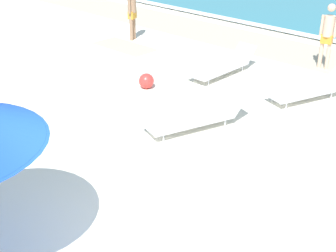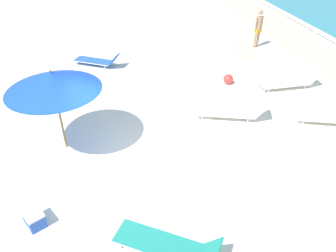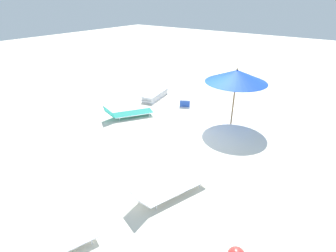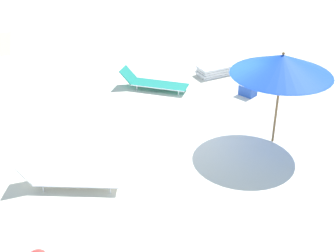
{
  "view_description": "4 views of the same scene",
  "coord_description": "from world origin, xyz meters",
  "px_view_note": "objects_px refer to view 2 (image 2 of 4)",
  "views": [
    {
      "loc": [
        3.91,
        -3.31,
        4.36
      ],
      "look_at": [
        -0.81,
        1.7,
        0.91
      ],
      "focal_mm": 50.0,
      "sensor_mm": 36.0,
      "label": 1
    },
    {
      "loc": [
        6.72,
        -0.45,
        5.74
      ],
      "look_at": [
        -0.27,
        1.06,
        0.87
      ],
      "focal_mm": 35.0,
      "sensor_mm": 36.0,
      "label": 2
    },
    {
      "loc": [
        -4.88,
        7.84,
        4.89
      ],
      "look_at": [
        -0.27,
        1.6,
        0.99
      ],
      "focal_mm": 28.0,
      "sensor_mm": 36.0,
      "label": 3
    },
    {
      "loc": [
        -10.18,
        3.71,
        6.08
      ],
      "look_at": [
        -0.95,
        1.0,
        0.76
      ],
      "focal_mm": 50.0,
      "sensor_mm": 36.0,
      "label": 4
    }
  ],
  "objects_px": {
    "beach_umbrella": "(52,82)",
    "cooler_box": "(34,218)",
    "sun_lounger_near_water_left": "(290,82)",
    "beachgoer_wading_adult": "(259,26)",
    "sun_lounger_near_water_right": "(167,245)",
    "beach_ball": "(228,79)",
    "sun_lounger_beside_umbrella": "(332,117)",
    "sun_lounger_mid_beach_solo": "(98,60)",
    "sun_lounger_under_umbrella": "(232,112)"
  },
  "relations": [
    {
      "from": "sun_lounger_under_umbrella",
      "to": "sun_lounger_mid_beach_solo",
      "type": "distance_m",
      "value": 6.53
    },
    {
      "from": "beach_umbrella",
      "to": "cooler_box",
      "type": "height_order",
      "value": "beach_umbrella"
    },
    {
      "from": "sun_lounger_near_water_left",
      "to": "sun_lounger_mid_beach_solo",
      "type": "distance_m",
      "value": 7.82
    },
    {
      "from": "sun_lounger_near_water_right",
      "to": "sun_lounger_mid_beach_solo",
      "type": "bearing_deg",
      "value": -141.05
    },
    {
      "from": "beach_umbrella",
      "to": "cooler_box",
      "type": "xyz_separation_m",
      "value": [
        2.68,
        -0.54,
        -1.87
      ]
    },
    {
      "from": "sun_lounger_beside_umbrella",
      "to": "sun_lounger_mid_beach_solo",
      "type": "distance_m",
      "value": 9.27
    },
    {
      "from": "sun_lounger_beside_umbrella",
      "to": "beach_ball",
      "type": "height_order",
      "value": "sun_lounger_beside_umbrella"
    },
    {
      "from": "sun_lounger_near_water_left",
      "to": "sun_lounger_near_water_right",
      "type": "bearing_deg",
      "value": -44.5
    },
    {
      "from": "sun_lounger_under_umbrella",
      "to": "cooler_box",
      "type": "bearing_deg",
      "value": -42.38
    },
    {
      "from": "sun_lounger_beside_umbrella",
      "to": "cooler_box",
      "type": "height_order",
      "value": "sun_lounger_beside_umbrella"
    },
    {
      "from": "beach_umbrella",
      "to": "sun_lounger_near_water_right",
      "type": "bearing_deg",
      "value": 28.08
    },
    {
      "from": "sun_lounger_near_water_left",
      "to": "cooler_box",
      "type": "xyz_separation_m",
      "value": [
        4.7,
        -8.61,
        -0.03
      ]
    },
    {
      "from": "sun_lounger_mid_beach_solo",
      "to": "beach_ball",
      "type": "relative_size",
      "value": 5.47
    },
    {
      "from": "sun_lounger_under_umbrella",
      "to": "cooler_box",
      "type": "height_order",
      "value": "sun_lounger_under_umbrella"
    },
    {
      "from": "sun_lounger_beside_umbrella",
      "to": "beach_umbrella",
      "type": "bearing_deg",
      "value": -73.4
    },
    {
      "from": "sun_lounger_under_umbrella",
      "to": "beachgoer_wading_adult",
      "type": "height_order",
      "value": "beachgoer_wading_adult"
    },
    {
      "from": "beach_umbrella",
      "to": "cooler_box",
      "type": "bearing_deg",
      "value": -11.44
    },
    {
      "from": "sun_lounger_beside_umbrella",
      "to": "sun_lounger_near_water_right",
      "type": "distance_m",
      "value": 6.96
    },
    {
      "from": "beach_umbrella",
      "to": "sun_lounger_beside_umbrella",
      "type": "xyz_separation_m",
      "value": [
        0.47,
        8.13,
        -1.85
      ]
    },
    {
      "from": "sun_lounger_near_water_left",
      "to": "beach_ball",
      "type": "height_order",
      "value": "sun_lounger_near_water_left"
    },
    {
      "from": "cooler_box",
      "to": "sun_lounger_beside_umbrella",
      "type": "bearing_deg",
      "value": 74.71
    },
    {
      "from": "beach_umbrella",
      "to": "sun_lounger_under_umbrella",
      "type": "relative_size",
      "value": 1.07
    },
    {
      "from": "beachgoer_wading_adult",
      "to": "beach_ball",
      "type": "xyz_separation_m",
      "value": [
        3.4,
        -2.7,
        -0.81
      ]
    },
    {
      "from": "sun_lounger_beside_umbrella",
      "to": "cooler_box",
      "type": "bearing_deg",
      "value": -55.81
    },
    {
      "from": "sun_lounger_under_umbrella",
      "to": "sun_lounger_mid_beach_solo",
      "type": "xyz_separation_m",
      "value": [
        -5.11,
        -4.06,
        0.0
      ]
    },
    {
      "from": "sun_lounger_under_umbrella",
      "to": "beach_umbrella",
      "type": "bearing_deg",
      "value": -66.03
    },
    {
      "from": "sun_lounger_near_water_left",
      "to": "beachgoer_wading_adult",
      "type": "distance_m",
      "value": 4.27
    },
    {
      "from": "sun_lounger_near_water_right",
      "to": "beachgoer_wading_adult",
      "type": "distance_m",
      "value": 12.06
    },
    {
      "from": "beach_ball",
      "to": "sun_lounger_near_water_right",
      "type": "bearing_deg",
      "value": -29.58
    },
    {
      "from": "sun_lounger_near_water_right",
      "to": "beach_ball",
      "type": "distance_m",
      "value": 7.73
    },
    {
      "from": "sun_lounger_beside_umbrella",
      "to": "cooler_box",
      "type": "relative_size",
      "value": 3.67
    },
    {
      "from": "sun_lounger_near_water_left",
      "to": "beach_ball",
      "type": "xyz_separation_m",
      "value": [
        -0.76,
        -2.15,
        -0.03
      ]
    },
    {
      "from": "sun_lounger_under_umbrella",
      "to": "sun_lounger_near_water_right",
      "type": "xyz_separation_m",
      "value": [
        4.42,
        -3.06,
        -0.0
      ]
    },
    {
      "from": "sun_lounger_mid_beach_solo",
      "to": "beachgoer_wading_adult",
      "type": "xyz_separation_m",
      "value": [
        -0.59,
        7.51,
        0.78
      ]
    },
    {
      "from": "sun_lounger_mid_beach_solo",
      "to": "sun_lounger_near_water_right",
      "type": "bearing_deg",
      "value": 36.75
    },
    {
      "from": "sun_lounger_beside_umbrella",
      "to": "beachgoer_wading_adult",
      "type": "xyz_separation_m",
      "value": [
        -6.64,
        0.49,
        0.79
      ]
    },
    {
      "from": "sun_lounger_near_water_left",
      "to": "beachgoer_wading_adult",
      "type": "height_order",
      "value": "beachgoer_wading_adult"
    },
    {
      "from": "beach_umbrella",
      "to": "sun_lounger_mid_beach_solo",
      "type": "distance_m",
      "value": 5.99
    },
    {
      "from": "sun_lounger_beside_umbrella",
      "to": "sun_lounger_near_water_left",
      "type": "relative_size",
      "value": 1.0
    },
    {
      "from": "sun_lounger_near_water_right",
      "to": "cooler_box",
      "type": "xyz_separation_m",
      "value": [
        -1.26,
        -2.64,
        -0.03
      ]
    },
    {
      "from": "sun_lounger_beside_umbrella",
      "to": "sun_lounger_near_water_left",
      "type": "xyz_separation_m",
      "value": [
        -2.49,
        -0.06,
        0.0
      ]
    },
    {
      "from": "sun_lounger_under_umbrella",
      "to": "sun_lounger_beside_umbrella",
      "type": "xyz_separation_m",
      "value": [
        0.94,
        2.96,
        -0.01
      ]
    },
    {
      "from": "sun_lounger_near_water_left",
      "to": "sun_lounger_mid_beach_solo",
      "type": "height_order",
      "value": "sun_lounger_mid_beach_solo"
    },
    {
      "from": "beach_ball",
      "to": "beach_umbrella",
      "type": "bearing_deg",
      "value": -64.83
    },
    {
      "from": "beachgoer_wading_adult",
      "to": "cooler_box",
      "type": "bearing_deg",
      "value": 22.25
    },
    {
      "from": "sun_lounger_under_umbrella",
      "to": "sun_lounger_mid_beach_solo",
      "type": "bearing_deg",
      "value": -122.86
    },
    {
      "from": "sun_lounger_near_water_right",
      "to": "sun_lounger_mid_beach_solo",
      "type": "xyz_separation_m",
      "value": [
        -9.53,
        -0.99,
        0.0
      ]
    },
    {
      "from": "beach_ball",
      "to": "cooler_box",
      "type": "bearing_deg",
      "value": -49.81
    },
    {
      "from": "sun_lounger_under_umbrella",
      "to": "beach_ball",
      "type": "relative_size",
      "value": 6.03
    },
    {
      "from": "beach_umbrella",
      "to": "sun_lounger_under_umbrella",
      "type": "height_order",
      "value": "beach_umbrella"
    }
  ]
}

